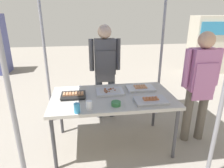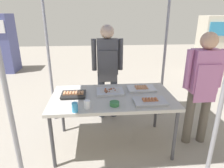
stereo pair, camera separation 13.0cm
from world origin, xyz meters
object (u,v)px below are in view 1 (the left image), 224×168
object	(u,v)px
stall_table	(113,100)
drink_cup_by_wok	(89,105)
condiment_bowl	(116,104)
vendor_woman	(105,65)
customer_nearby	(200,80)
neighbor_stall_left	(208,45)
tray_meat_skewers	(110,92)
drink_cup_near_edge	(77,108)
tray_spring_rolls	(151,100)
tray_grilled_sausages	(140,88)
tray_pork_links	(73,95)

from	to	relation	value
stall_table	drink_cup_by_wok	distance (m)	0.46
condiment_bowl	vendor_woman	size ratio (longest dim) A/B	0.07
stall_table	customer_nearby	distance (m)	1.21
vendor_woman	neighbor_stall_left	bearing A→B (deg)	-145.16
tray_meat_skewers	drink_cup_near_edge	distance (m)	0.67
tray_spring_rolls	vendor_woman	xyz separation A→B (m)	(-0.45, 1.07, 0.18)
condiment_bowl	drink_cup_near_edge	distance (m)	0.46
tray_grilled_sausages	drink_cup_near_edge	xyz separation A→B (m)	(-0.88, -0.58, 0.03)
condiment_bowl	neighbor_stall_left	bearing A→B (deg)	45.70
condiment_bowl	customer_nearby	size ratio (longest dim) A/B	0.07
tray_pork_links	drink_cup_near_edge	world-z (taller)	drink_cup_near_edge
customer_nearby	neighbor_stall_left	xyz separation A→B (m)	(2.20, 3.23, -0.07)
stall_table	condiment_bowl	bearing A→B (deg)	-90.51
customer_nearby	stall_table	bearing A→B (deg)	178.14
neighbor_stall_left	tray_spring_rolls	bearing A→B (deg)	-130.71
tray_meat_skewers	customer_nearby	world-z (taller)	customer_nearby
drink_cup_near_edge	customer_nearby	distance (m)	1.68
tray_meat_skewers	drink_cup_by_wok	world-z (taller)	drink_cup_by_wok
tray_meat_skewers	customer_nearby	size ratio (longest dim) A/B	0.23
stall_table	customer_nearby	size ratio (longest dim) A/B	1.02
condiment_bowl	neighbor_stall_left	xyz separation A→B (m)	(3.40, 3.48, 0.08)
tray_pork_links	drink_cup_near_edge	bearing A→B (deg)	-82.46
tray_pork_links	drink_cup_near_edge	size ratio (longest dim) A/B	2.91
tray_grilled_sausages	tray_spring_rolls	world-z (taller)	tray_spring_rolls
stall_table	neighbor_stall_left	bearing A→B (deg)	43.26
drink_cup_by_wok	condiment_bowl	bearing A→B (deg)	6.97
tray_grilled_sausages	drink_cup_near_edge	world-z (taller)	drink_cup_near_edge
tray_spring_rolls	tray_meat_skewers	bearing A→B (deg)	142.29
tray_spring_rolls	customer_nearby	distance (m)	0.80
stall_table	tray_grilled_sausages	distance (m)	0.47
drink_cup_by_wok	neighbor_stall_left	bearing A→B (deg)	43.48
condiment_bowl	drink_cup_by_wok	world-z (taller)	drink_cup_by_wok
tray_spring_rolls	drink_cup_near_edge	world-z (taller)	drink_cup_near_edge
tray_grilled_sausages	tray_pork_links	distance (m)	0.95
tray_pork_links	tray_spring_rolls	size ratio (longest dim) A/B	0.81
vendor_woman	neighbor_stall_left	distance (m)	4.15
drink_cup_by_wok	neighbor_stall_left	xyz separation A→B (m)	(3.71, 3.52, 0.06)
tray_meat_skewers	drink_cup_by_wok	distance (m)	0.53
tray_grilled_sausages	drink_cup_by_wok	size ratio (longest dim) A/B	3.97
drink_cup_near_edge	customer_nearby	bearing A→B (deg)	12.34
stall_table	drink_cup_by_wok	xyz separation A→B (m)	(-0.32, -0.33, 0.10)
drink_cup_near_edge	neighbor_stall_left	size ratio (longest dim) A/B	0.06
stall_table	tray_grilled_sausages	xyz separation A→B (m)	(0.43, 0.18, 0.07)
tray_pork_links	stall_table	bearing A→B (deg)	-5.38
tray_grilled_sausages	customer_nearby	world-z (taller)	customer_nearby
tray_grilled_sausages	tray_meat_skewers	world-z (taller)	tray_grilled_sausages
tray_grilled_sausages	vendor_woman	distance (m)	0.80
tray_meat_skewers	drink_cup_near_edge	bearing A→B (deg)	-129.85
tray_grilled_sausages	vendor_woman	size ratio (longest dim) A/B	0.24
condiment_bowl	tray_meat_skewers	bearing A→B (deg)	92.81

